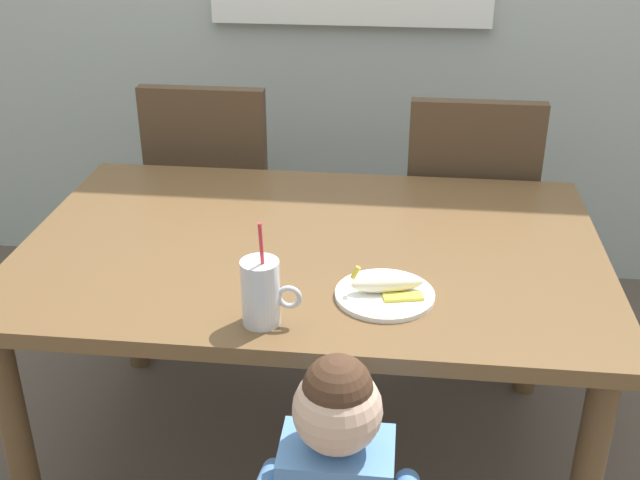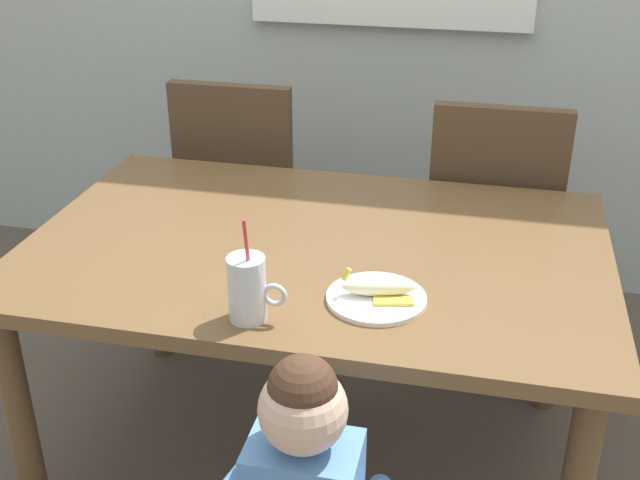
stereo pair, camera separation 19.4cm
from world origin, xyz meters
The scene contains 7 objects.
ground_plane centered at (0.00, 0.00, 0.00)m, with size 24.00×24.00×0.00m, color brown.
dining_table centered at (0.00, 0.00, 0.64)m, with size 1.51×0.99×0.73m.
dining_chair_left centered at (-0.44, 0.73, 0.54)m, with size 0.44×0.45×0.96m.
dining_chair_right centered at (0.45, 0.67, 0.54)m, with size 0.44×0.44×0.96m.
milk_cup centered at (-0.06, -0.39, 0.80)m, with size 0.13×0.08×0.25m.
snack_plate centered at (0.20, -0.26, 0.74)m, with size 0.23×0.23×0.01m, color white.
peeled_banana centered at (0.21, -0.25, 0.76)m, with size 0.18×0.12×0.07m.
Camera 2 is at (0.42, -1.79, 1.66)m, focal length 44.21 mm.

